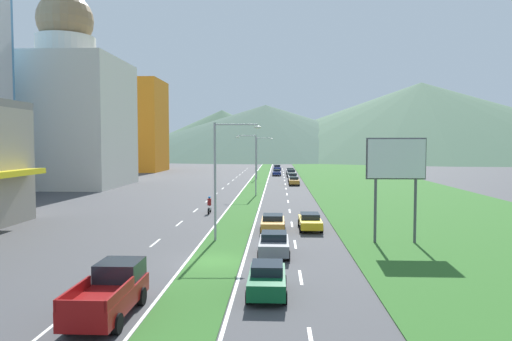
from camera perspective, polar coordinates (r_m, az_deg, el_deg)
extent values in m
plane|color=#424244|center=(29.69, -4.96, -10.89)|extent=(600.00, 600.00, 0.00)
cube|color=#2D6023|center=(88.91, 0.21, -1.39)|extent=(3.20, 240.00, 0.06)
cube|color=#2D6023|center=(90.38, 13.38, -1.40)|extent=(24.00, 240.00, 0.06)
cube|color=silver|center=(20.51, -24.72, -17.75)|extent=(0.16, 2.80, 0.01)
cube|color=silver|center=(27.87, -16.55, -11.95)|extent=(0.16, 2.80, 0.01)
cube|color=silver|center=(35.70, -12.04, -8.52)|extent=(0.16, 2.80, 0.01)
cube|color=silver|center=(43.75, -9.22, -6.31)|extent=(0.16, 2.80, 0.01)
cube|color=silver|center=(51.92, -7.29, -4.78)|extent=(0.16, 2.80, 0.01)
cube|color=silver|center=(60.16, -5.89, -3.67)|extent=(0.16, 2.80, 0.01)
cube|color=silver|center=(68.44, -4.84, -2.82)|extent=(0.16, 2.80, 0.01)
cube|color=silver|center=(76.75, -4.01, -2.16)|extent=(0.16, 2.80, 0.01)
cube|color=silver|center=(85.08, -3.35, -1.62)|extent=(0.16, 2.80, 0.01)
cube|color=silver|center=(93.43, -2.80, -1.18)|extent=(0.16, 2.80, 0.01)
cube|color=silver|center=(101.79, -2.34, -0.81)|extent=(0.16, 2.80, 0.01)
cube|color=silver|center=(110.16, -1.96, -0.50)|extent=(0.16, 2.80, 0.01)
cube|color=silver|center=(118.53, -1.62, -0.24)|extent=(0.16, 2.80, 0.01)
cube|color=silver|center=(126.91, -1.34, 0.00)|extent=(0.16, 2.80, 0.01)
cube|color=silver|center=(135.30, -1.08, 0.20)|extent=(0.16, 2.80, 0.01)
cube|color=silver|center=(26.41, 5.39, -12.68)|extent=(0.16, 2.80, 0.01)
cube|color=silver|center=(34.57, 4.74, -8.85)|extent=(0.16, 2.80, 0.01)
cube|color=silver|center=(42.84, 4.34, -6.48)|extent=(0.16, 2.80, 0.01)
cube|color=silver|center=(51.15, 4.08, -4.89)|extent=(0.16, 2.80, 0.01)
cube|color=silver|center=(59.50, 3.89, -3.74)|extent=(0.16, 2.80, 0.01)
cube|color=silver|center=(67.86, 3.74, -2.87)|extent=(0.16, 2.80, 0.01)
cube|color=silver|center=(76.23, 3.63, -2.19)|extent=(0.16, 2.80, 0.01)
cube|color=silver|center=(84.62, 3.54, -1.65)|extent=(0.16, 2.80, 0.01)
cube|color=silver|center=(93.00, 3.47, -1.20)|extent=(0.16, 2.80, 0.01)
cube|color=silver|center=(101.40, 3.41, -0.83)|extent=(0.16, 2.80, 0.01)
cube|color=silver|center=(109.80, 3.36, -0.52)|extent=(0.16, 2.80, 0.01)
cube|color=silver|center=(118.20, 3.31, -0.25)|extent=(0.16, 2.80, 0.01)
cube|color=silver|center=(126.60, 3.27, -0.02)|extent=(0.16, 2.80, 0.01)
cube|color=silver|center=(135.01, 3.24, 0.19)|extent=(0.16, 2.80, 0.01)
cube|color=silver|center=(89.00, -0.91, -1.40)|extent=(0.16, 240.00, 0.01)
cube|color=silver|center=(88.85, 1.34, -1.41)|extent=(0.16, 240.00, 0.01)
cube|color=beige|center=(86.39, -21.76, 5.32)|extent=(18.49, 18.49, 21.37)
cylinder|color=beige|center=(87.78, -21.94, 13.51)|extent=(9.65, 9.65, 3.68)
sphere|color=olive|center=(88.73, -22.01, 16.43)|extent=(9.19, 9.19, 9.19)
cube|color=orange|center=(127.89, -14.52, 5.21)|extent=(15.07, 15.07, 23.64)
cone|color=#47664C|center=(298.81, -4.12, 4.58)|extent=(124.73, 124.73, 28.22)
cone|color=#3D5647|center=(253.29, 1.16, 4.77)|extent=(177.82, 177.82, 27.79)
cone|color=#47664C|center=(275.40, 19.23, 5.80)|extent=(231.72, 231.72, 40.52)
cylinder|color=#99999E|center=(35.16, -4.95, -1.40)|extent=(0.18, 0.18, 8.80)
cylinder|color=#99999E|center=(34.98, -2.39, 5.55)|extent=(3.17, 0.26, 0.10)
ellipsoid|color=silver|center=(34.94, 0.21, 5.23)|extent=(0.56, 0.28, 0.20)
cylinder|color=#99999E|center=(65.24, -0.02, 0.62)|extent=(0.18, 0.18, 8.48)
cylinder|color=#99999E|center=(65.22, -1.14, 4.21)|extent=(2.55, 0.17, 0.10)
ellipsoid|color=silver|center=(65.28, -2.26, 4.03)|extent=(0.56, 0.28, 0.20)
cylinder|color=#99999E|center=(95.60, 0.09, 1.48)|extent=(0.18, 0.18, 8.52)
cylinder|color=#99999E|center=(95.41, 0.98, 3.94)|extent=(2.98, 0.29, 0.10)
ellipsoid|color=silver|center=(95.28, 1.88, 3.82)|extent=(0.56, 0.28, 0.20)
cylinder|color=#4C4C51|center=(35.51, 14.17, -4.72)|extent=(0.20, 0.20, 4.77)
cylinder|color=#4C4C51|center=(36.18, 18.62, -4.64)|extent=(0.20, 0.20, 4.77)
cube|color=silver|center=(35.40, 16.56, 1.38)|extent=(4.08, 0.16, 2.80)
cube|color=#4C4C51|center=(35.52, 16.51, 1.38)|extent=(4.28, 0.08, 3.00)
cube|color=navy|center=(107.02, 2.51, -0.28)|extent=(1.78, 4.73, 0.62)
cube|color=black|center=(107.17, 2.51, 0.02)|extent=(1.53, 2.08, 0.49)
cylinder|color=black|center=(105.57, 2.97, -0.50)|extent=(0.22, 0.64, 0.64)
cylinder|color=black|center=(105.58, 2.04, -0.50)|extent=(0.22, 0.64, 0.64)
cylinder|color=black|center=(108.50, 2.96, -0.40)|extent=(0.22, 0.64, 0.64)
cylinder|color=black|center=(108.51, 2.06, -0.39)|extent=(0.22, 0.64, 0.64)
cube|color=#B2B2B7|center=(112.87, 4.14, -0.09)|extent=(1.84, 4.34, 0.68)
cube|color=black|center=(113.01, 4.14, 0.20)|extent=(1.58, 1.91, 0.41)
cylinder|color=black|center=(111.57, 4.61, -0.30)|extent=(0.22, 0.64, 0.64)
cylinder|color=black|center=(111.53, 3.70, -0.30)|extent=(0.22, 0.64, 0.64)
cylinder|color=black|center=(114.25, 4.57, -0.22)|extent=(0.22, 0.64, 0.64)
cylinder|color=black|center=(114.21, 3.68, -0.22)|extent=(0.22, 0.64, 0.64)
cube|color=#B2B2B7|center=(90.81, 4.46, -0.89)|extent=(1.72, 4.73, 0.73)
cube|color=black|center=(90.96, 4.46, -0.49)|extent=(1.48, 2.08, 0.51)
cylinder|color=black|center=(89.41, 5.02, -1.19)|extent=(0.22, 0.64, 0.64)
cylinder|color=black|center=(89.36, 3.96, -1.19)|extent=(0.22, 0.64, 0.64)
cylinder|color=black|center=(92.33, 4.95, -1.05)|extent=(0.22, 0.64, 0.64)
cylinder|color=black|center=(92.28, 3.92, -1.05)|extent=(0.22, 0.64, 0.64)
cube|color=navy|center=(125.02, 2.57, 0.26)|extent=(1.89, 4.11, 0.75)
cube|color=black|center=(125.16, 2.57, 0.56)|extent=(1.63, 1.81, 0.54)
cylinder|color=black|center=(123.77, 2.99, 0.06)|extent=(0.22, 0.64, 0.64)
cylinder|color=black|center=(123.78, 2.15, 0.06)|extent=(0.22, 0.64, 0.64)
cylinder|color=black|center=(126.32, 2.99, 0.12)|extent=(0.22, 0.64, 0.64)
cylinder|color=black|center=(126.32, 2.16, 0.12)|extent=(0.22, 0.64, 0.64)
cube|color=slate|center=(103.02, 4.27, -0.39)|extent=(1.84, 4.09, 0.73)
cube|color=black|center=(103.14, 4.27, -0.03)|extent=(1.58, 1.80, 0.55)
cylinder|color=black|center=(101.81, 4.79, -0.65)|extent=(0.22, 0.64, 0.64)
cylinder|color=black|center=(101.76, 3.79, -0.64)|extent=(0.22, 0.64, 0.64)
cylinder|color=black|center=(104.34, 4.74, -0.55)|extent=(0.22, 0.64, 0.64)
cylinder|color=black|center=(104.29, 3.76, -0.55)|extent=(0.22, 0.64, 0.64)
cube|color=#0C5128|center=(23.18, 1.34, -13.18)|extent=(1.74, 4.11, 0.74)
cube|color=black|center=(23.18, 1.36, -11.64)|extent=(1.49, 1.81, 0.46)
cylinder|color=black|center=(22.08, 3.50, -15.06)|extent=(0.22, 0.64, 0.64)
cylinder|color=black|center=(22.12, -0.97, -15.02)|extent=(0.22, 0.64, 0.64)
cylinder|color=black|center=(24.51, 3.42, -13.18)|extent=(0.22, 0.64, 0.64)
cylinder|color=black|center=(24.54, -0.58, -13.15)|extent=(0.22, 0.64, 0.64)
cube|color=#C6842D|center=(82.85, 4.61, -1.31)|extent=(1.73, 4.58, 0.66)
cube|color=black|center=(82.99, 4.61, -0.92)|extent=(1.49, 2.01, 0.45)
cylinder|color=black|center=(81.50, 5.22, -1.62)|extent=(0.22, 0.64, 0.64)
cylinder|color=black|center=(81.44, 4.06, -1.62)|extent=(0.22, 0.64, 0.64)
cylinder|color=black|center=(84.32, 5.14, -1.46)|extent=(0.22, 0.64, 0.64)
cylinder|color=black|center=(84.27, 4.01, -1.46)|extent=(0.22, 0.64, 0.64)
cube|color=slate|center=(30.97, 2.18, -9.00)|extent=(1.88, 4.11, 0.71)
cube|color=black|center=(31.01, 2.18, -7.86)|extent=(1.62, 1.81, 0.48)
cylinder|color=black|center=(29.81, 3.92, -10.20)|extent=(0.22, 0.64, 0.64)
cylinder|color=black|center=(29.83, 0.39, -10.18)|extent=(0.22, 0.64, 0.64)
cylinder|color=black|center=(32.30, 3.82, -9.14)|extent=(0.22, 0.64, 0.64)
cylinder|color=black|center=(32.31, 0.57, -9.13)|extent=(0.22, 0.64, 0.64)
cube|color=yellow|center=(40.37, 6.53, -6.21)|extent=(1.77, 4.72, 0.61)
cube|color=black|center=(40.47, 6.52, -5.43)|extent=(1.52, 2.07, 0.43)
cylinder|color=black|center=(39.05, 7.93, -6.99)|extent=(0.22, 0.64, 0.64)
cylinder|color=black|center=(38.93, 5.42, -7.01)|extent=(0.22, 0.64, 0.64)
cylinder|color=black|center=(41.92, 7.56, -6.28)|extent=(0.22, 0.64, 0.64)
cylinder|color=black|center=(41.81, 5.23, -6.29)|extent=(0.22, 0.64, 0.64)
cube|color=#C6842D|center=(39.22, 2.05, -6.43)|extent=(1.88, 4.50, 0.66)
cube|color=black|center=(39.31, 2.05, -5.62)|extent=(1.61, 1.98, 0.41)
cylinder|color=black|center=(37.91, 3.39, -7.28)|extent=(0.22, 0.64, 0.64)
cylinder|color=black|center=(37.93, 0.65, -7.27)|extent=(0.22, 0.64, 0.64)
cylinder|color=black|center=(40.65, 3.35, -6.56)|extent=(0.22, 0.64, 0.64)
cylinder|color=black|center=(40.67, 0.79, -6.55)|extent=(0.22, 0.64, 0.64)
cube|color=maroon|center=(21.27, -17.45, -14.56)|extent=(2.00, 5.40, 0.80)
cube|color=black|center=(22.50, -16.05, -11.43)|extent=(1.84, 2.00, 0.80)
cube|color=maroon|center=(20.46, -21.12, -13.54)|extent=(0.10, 3.20, 0.44)
cube|color=maroon|center=(19.80, -15.98, -14.01)|extent=(0.10, 3.20, 0.44)
cube|color=maroon|center=(18.74, -20.38, -15.09)|extent=(1.84, 0.10, 0.44)
cylinder|color=black|center=(23.16, -18.31, -14.12)|extent=(0.26, 0.80, 0.80)
cylinder|color=black|center=(22.57, -13.60, -14.52)|extent=(0.26, 0.80, 0.80)
cylinder|color=black|center=(20.34, -21.73, -16.68)|extent=(0.26, 0.80, 0.80)
cylinder|color=black|center=(19.65, -16.38, -17.29)|extent=(0.26, 0.80, 0.80)
cylinder|color=black|center=(50.26, -5.51, -4.70)|extent=(0.10, 0.60, 0.60)
cylinder|color=black|center=(48.88, -5.74, -4.93)|extent=(0.12, 0.60, 0.60)
cube|color=slate|center=(49.55, -5.62, -4.61)|extent=(0.20, 1.12, 0.25)
ellipsoid|color=slate|center=(49.69, -5.59, -4.18)|extent=(0.24, 0.44, 0.24)
cube|color=maroon|center=(49.35, -5.64, -3.79)|extent=(0.36, 0.28, 0.70)
sphere|color=blue|center=(49.35, -5.64, -3.25)|extent=(0.26, 0.26, 0.26)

